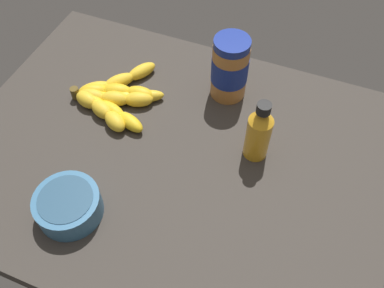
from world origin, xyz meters
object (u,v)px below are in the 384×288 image
at_px(banana_bunch, 113,97).
at_px(peanut_butter_jar, 230,68).
at_px(honey_bottle, 259,132).
at_px(small_bowl, 68,205).

relative_size(banana_bunch, peanut_butter_jar, 1.53).
height_order(peanut_butter_jar, honey_bottle, peanut_butter_jar).
xyz_separation_m(banana_bunch, small_bowl, (-0.06, 0.29, 0.01)).
distance_m(honey_bottle, small_bowl, 0.40).
xyz_separation_m(peanut_butter_jar, honey_bottle, (-0.11, 0.15, -0.01)).
xyz_separation_m(banana_bunch, honey_bottle, (-0.35, 0.02, 0.05)).
height_order(peanut_butter_jar, small_bowl, peanut_butter_jar).
bearing_deg(peanut_butter_jar, honey_bottle, 127.38).
height_order(banana_bunch, peanut_butter_jar, peanut_butter_jar).
distance_m(banana_bunch, small_bowl, 0.30).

